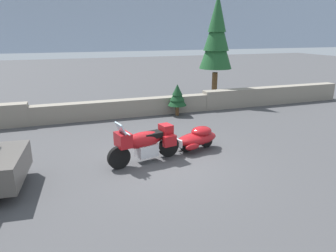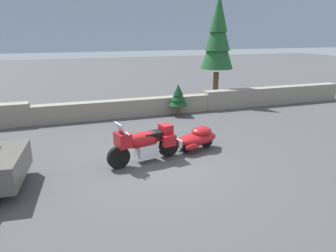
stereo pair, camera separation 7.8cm
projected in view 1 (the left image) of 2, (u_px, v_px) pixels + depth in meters
ground_plane at (162, 163)px, 9.05m from camera, size 80.00×80.00×0.00m
stone_guard_wall at (122, 107)px, 13.86m from camera, size 24.00×0.58×0.94m
distant_ridgeline at (64, 17)px, 92.97m from camera, size 240.00×80.00×16.00m
touring_motorcycle at (145, 142)px, 8.93m from camera, size 2.28×1.05×1.33m
car_shaped_trailer at (197, 138)px, 9.97m from camera, size 2.23×1.03×0.76m
pine_tree_tall at (217, 36)px, 15.96m from camera, size 1.72×1.72×5.63m
pine_sapling_near at (177, 96)px, 13.99m from camera, size 0.86×0.86×1.45m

